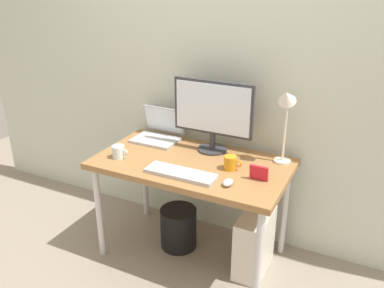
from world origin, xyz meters
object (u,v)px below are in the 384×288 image
monitor (213,112)px  keyboard (181,173)px  photo_frame (259,173)px  wastebasket (179,228)px  glass_cup (119,152)px  desk_lamp (286,109)px  laptop (159,132)px  computer_tower (254,243)px  desk (192,170)px  mouse (228,182)px  coffee_mug (231,162)px

monitor → keyboard: 0.50m
photo_frame → wastebasket: bearing=171.3°
keyboard → glass_cup: glass_cup is taller
desk_lamp → glass_cup: size_ratio=4.37×
laptop → glass_cup: 0.41m
monitor → computer_tower: bearing=-25.7°
desk → keyboard: keyboard is taller
mouse → wastebasket: mouse is taller
desk_lamp → coffee_mug: (-0.26, -0.21, -0.32)m
monitor → computer_tower: size_ratio=1.33×
glass_cup → keyboard: bearing=-5.0°
monitor → keyboard: size_ratio=1.27×
glass_cup → laptop: bearing=80.1°
laptop → wastebasket: size_ratio=1.07×
laptop → mouse: 0.83m
coffee_mug → wastebasket: size_ratio=0.39×
wastebasket → photo_frame: bearing=-8.7°
glass_cup → computer_tower: glass_cup is taller
desk → desk_lamp: size_ratio=2.46×
desk → photo_frame: photo_frame is taller
desk_lamp → computer_tower: (-0.08, -0.19, -0.87)m
desk_lamp → computer_tower: 0.90m
mouse → photo_frame: photo_frame is taller
desk_lamp → computer_tower: desk_lamp is taller
desk_lamp → mouse: (-0.20, -0.42, -0.35)m
glass_cup → computer_tower: (0.90, 0.19, -0.55)m
coffee_mug → computer_tower: size_ratio=0.28×
monitor → glass_cup: bearing=-142.6°
desk_lamp → keyboard: 0.74m
desk → monitor: (0.05, 0.22, 0.34)m
glass_cup → desk_lamp: bearing=21.4°
monitor → desk_lamp: bearing=0.1°
keyboard → glass_cup: 0.49m
coffee_mug → photo_frame: bearing=-17.8°
photo_frame → keyboard: bearing=-161.2°
desk → computer_tower: (0.44, 0.02, -0.44)m
desk → photo_frame: bearing=-7.3°
desk_lamp → computer_tower: bearing=-112.5°
mouse → computer_tower: (0.12, 0.22, -0.53)m
desk → photo_frame: (0.47, -0.06, 0.12)m
desk_lamp → computer_tower: size_ratio=1.21×
photo_frame → wastebasket: (-0.59, 0.09, -0.62)m
desk → desk_lamp: bearing=22.6°
desk_lamp → wastebasket: (-0.65, -0.19, -0.93)m
coffee_mug → photo_frame: size_ratio=1.05×
keyboard → mouse: (0.30, 0.01, 0.01)m
photo_frame → coffee_mug: bearing=162.2°
laptop → coffee_mug: bearing=-19.5°
wastebasket → monitor: bearing=47.5°
desk_lamp → keyboard: size_ratio=1.15×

